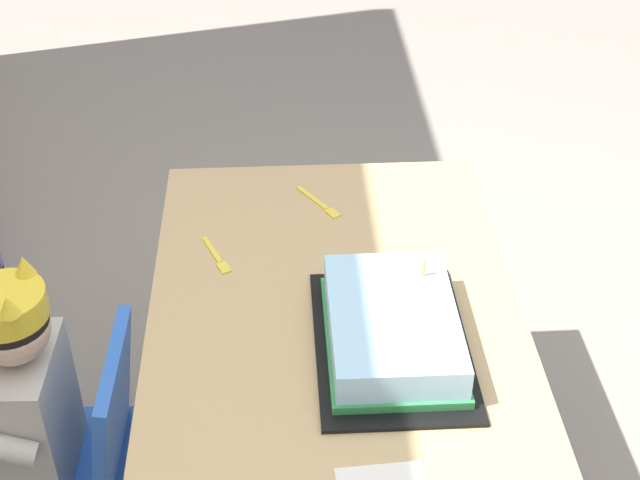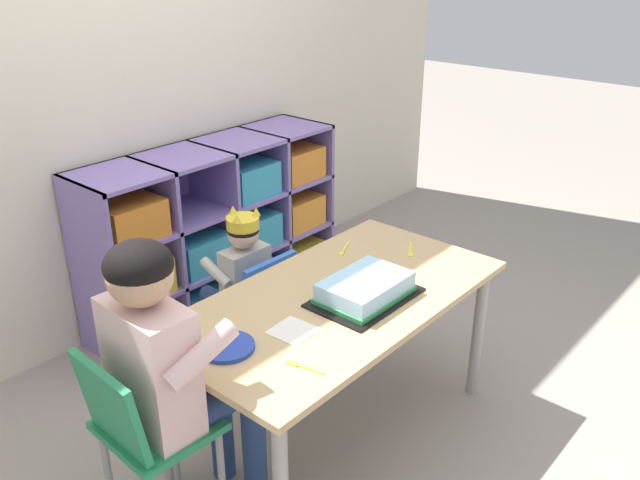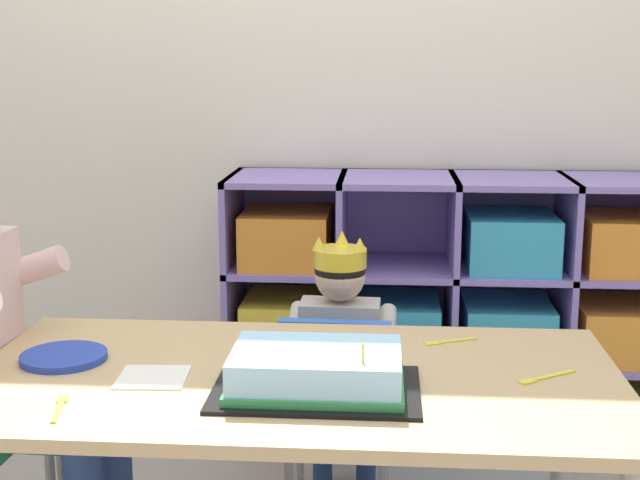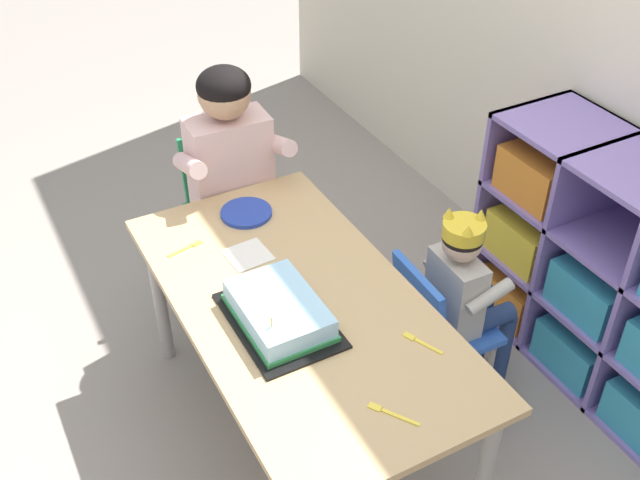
% 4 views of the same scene
% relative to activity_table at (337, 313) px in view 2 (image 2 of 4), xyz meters
% --- Properties ---
extents(ground, '(16.00, 16.00, 0.00)m').
position_rel_activity_table_xyz_m(ground, '(0.00, 0.00, -0.56)').
color(ground, gray).
extents(classroom_back_wall, '(5.31, 0.10, 2.97)m').
position_rel_activity_table_xyz_m(classroom_back_wall, '(0.00, 1.40, 0.92)').
color(classroom_back_wall, beige).
rests_on(classroom_back_wall, ground).
extents(storage_cubby_shelf, '(1.46, 0.39, 0.89)m').
position_rel_activity_table_xyz_m(storage_cubby_shelf, '(0.41, 1.15, -0.16)').
color(storage_cubby_shelf, '#7F6BB2').
rests_on(storage_cubby_shelf, ground).
extents(activity_table, '(1.32, 0.69, 0.64)m').
position_rel_activity_table_xyz_m(activity_table, '(0.00, 0.00, 0.00)').
color(activity_table, tan).
rests_on(activity_table, ground).
extents(classroom_chair_blue, '(0.32, 0.32, 0.63)m').
position_rel_activity_table_xyz_m(classroom_chair_blue, '(0.06, 0.50, -0.20)').
color(classroom_chair_blue, blue).
rests_on(classroom_chair_blue, ground).
extents(child_with_crown, '(0.30, 0.31, 0.81)m').
position_rel_activity_table_xyz_m(child_with_crown, '(0.06, 0.60, -0.06)').
color(child_with_crown, '#B2ADA3').
rests_on(child_with_crown, ground).
extents(classroom_chair_adult_side, '(0.34, 0.34, 0.75)m').
position_rel_activity_table_xyz_m(classroom_chair_adult_side, '(-0.80, 0.10, -0.09)').
color(classroom_chair_adult_side, '#238451').
rests_on(classroom_chair_adult_side, ground).
extents(adult_helper_seated, '(0.44, 0.41, 1.08)m').
position_rel_activity_table_xyz_m(adult_helper_seated, '(-0.68, 0.09, 0.12)').
color(adult_helper_seated, beige).
rests_on(adult_helper_seated, ground).
extents(birthday_cake_on_tray, '(0.40, 0.27, 0.12)m').
position_rel_activity_table_xyz_m(birthday_cake_on_tray, '(0.05, -0.09, 0.11)').
color(birthday_cake_on_tray, black).
rests_on(birthday_cake_on_tray, activity_table).
extents(paper_plate_stack, '(0.18, 0.18, 0.01)m').
position_rel_activity_table_xyz_m(paper_plate_stack, '(-0.50, 0.04, 0.08)').
color(paper_plate_stack, '#233DA3').
rests_on(paper_plate_stack, activity_table).
extents(paper_napkin_square, '(0.14, 0.14, 0.00)m').
position_rel_activity_table_xyz_m(paper_napkin_square, '(-0.28, -0.04, 0.08)').
color(paper_napkin_square, white).
rests_on(paper_napkin_square, activity_table).
extents(fork_near_cake_tray, '(0.12, 0.06, 0.00)m').
position_rel_activity_table_xyz_m(fork_near_cake_tray, '(0.32, 0.22, 0.08)').
color(fork_near_cake_tray, yellow).
rests_on(fork_near_cake_tray, activity_table).
extents(fork_at_table_front_edge, '(0.04, 0.13, 0.00)m').
position_rel_activity_table_xyz_m(fork_at_table_front_edge, '(-0.41, -0.21, 0.08)').
color(fork_at_table_front_edge, yellow).
rests_on(fork_at_table_front_edge, activity_table).
extents(fork_scattered_mid_table, '(0.13, 0.09, 0.00)m').
position_rel_activity_table_xyz_m(fork_scattered_mid_table, '(0.50, 0.01, 0.08)').
color(fork_scattered_mid_table, yellow).
rests_on(fork_scattered_mid_table, activity_table).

